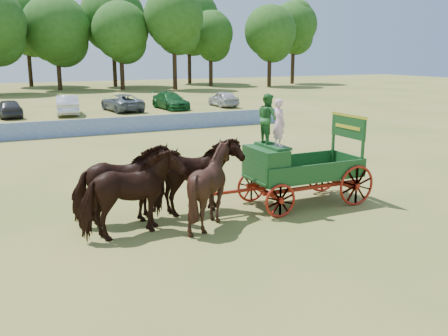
% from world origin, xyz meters
% --- Properties ---
extents(ground, '(160.00, 160.00, 0.00)m').
position_xyz_m(ground, '(0.00, 0.00, 0.00)').
color(ground, olive).
rests_on(ground, ground).
extents(horse_lead_left, '(3.09, 1.85, 2.44)m').
position_xyz_m(horse_lead_left, '(-3.78, -0.44, 1.22)').
color(horse_lead_left, black).
rests_on(horse_lead_left, ground).
extents(horse_lead_right, '(2.90, 1.33, 2.44)m').
position_xyz_m(horse_lead_right, '(-3.78, 0.66, 1.22)').
color(horse_lead_right, black).
rests_on(horse_lead_right, ground).
extents(horse_wheel_left, '(2.27, 2.04, 2.44)m').
position_xyz_m(horse_wheel_left, '(-1.38, -0.44, 1.22)').
color(horse_wheel_left, black).
rests_on(horse_wheel_left, ground).
extents(horse_wheel_right, '(3.00, 1.58, 2.44)m').
position_xyz_m(horse_wheel_right, '(-1.38, 0.66, 1.22)').
color(horse_wheel_right, black).
rests_on(horse_wheel_right, ground).
extents(farm_dray, '(6.00, 2.00, 3.79)m').
position_xyz_m(farm_dray, '(1.57, 0.15, 1.67)').
color(farm_dray, '#A51810').
rests_on(farm_dray, ground).
extents(sponsor_banner, '(26.00, 0.08, 1.05)m').
position_xyz_m(sponsor_banner, '(-1.00, 18.00, 0.53)').
color(sponsor_banner, navy).
rests_on(sponsor_banner, ground).
extents(parked_cars, '(41.42, 6.26, 1.63)m').
position_xyz_m(parked_cars, '(-4.99, 29.93, 0.74)').
color(parked_cars, silver).
rests_on(parked_cars, ground).
extents(treeline, '(90.78, 24.61, 15.39)m').
position_xyz_m(treeline, '(-2.53, 60.09, 9.40)').
color(treeline, '#382314').
rests_on(treeline, ground).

